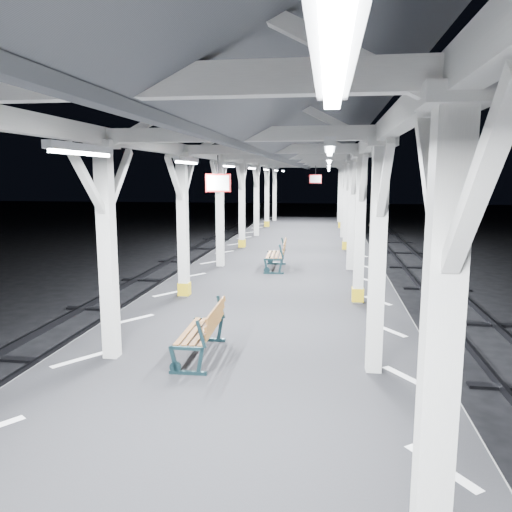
# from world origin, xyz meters

# --- Properties ---
(ground) EXTENTS (120.00, 120.00, 0.00)m
(ground) POSITION_xyz_m (0.00, 0.00, 0.00)
(ground) COLOR black
(ground) RESTS_ON ground
(platform) EXTENTS (6.00, 50.00, 1.00)m
(platform) POSITION_xyz_m (0.00, 0.00, 0.50)
(platform) COLOR black
(platform) RESTS_ON ground
(hazard_stripes_left) EXTENTS (1.00, 48.00, 0.01)m
(hazard_stripes_left) POSITION_xyz_m (-2.45, 0.00, 1.00)
(hazard_stripes_left) COLOR silver
(hazard_stripes_left) RESTS_ON platform
(hazard_stripes_right) EXTENTS (1.00, 48.00, 0.01)m
(hazard_stripes_right) POSITION_xyz_m (2.45, 0.00, 1.00)
(hazard_stripes_right) COLOR silver
(hazard_stripes_right) RESTS_ON platform
(track_left) EXTENTS (2.20, 60.00, 0.16)m
(track_left) POSITION_xyz_m (-5.00, 0.00, 0.08)
(track_left) COLOR #2D2D33
(track_left) RESTS_ON ground
(canopy) EXTENTS (5.40, 49.00, 4.65)m
(canopy) POSITION_xyz_m (0.00, -0.02, 4.56)
(canopy) COLOR silver
(canopy) RESTS_ON platform
(bench_near) EXTENTS (0.60, 1.53, 0.82)m
(bench_near) POSITION_xyz_m (-0.56, -1.79, 1.44)
(bench_near) COLOR #14292D
(bench_near) RESTS_ON platform
(bench_mid) EXTENTS (0.69, 1.66, 0.88)m
(bench_mid) POSITION_xyz_m (-0.15, 5.73, 1.47)
(bench_mid) COLOR #14292D
(bench_mid) RESTS_ON platform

